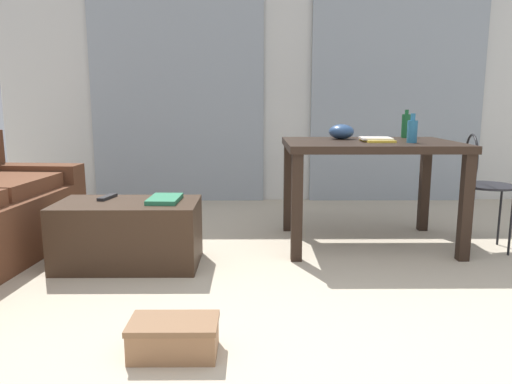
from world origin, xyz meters
name	(u,v)px	position (x,y,z in m)	size (l,w,h in m)	color
ground_plane	(309,266)	(0.00, 1.39, 0.00)	(8.57, 8.57, 0.00)	beige
wall_back	(287,77)	(0.00, 3.57, 1.27)	(5.82, 0.10, 2.54)	silver
curtains	(288,87)	(0.00, 3.49, 1.16)	(3.98, 0.03, 2.33)	#99A3AD
coffee_table	(129,234)	(-1.13, 1.42, 0.20)	(0.87, 0.48, 0.41)	#382619
craft_table	(369,156)	(0.47, 1.88, 0.64)	(1.18, 0.86, 0.75)	black
wire_chair	(480,177)	(1.21, 1.76, 0.51)	(0.36, 0.38, 0.80)	black
bottle_near	(406,126)	(0.82, 2.21, 0.84)	(0.07, 0.07, 0.21)	#195B2D
bottle_far	(412,131)	(0.72, 1.73, 0.83)	(0.07, 0.07, 0.20)	teal
bowl	(341,132)	(0.31, 2.08, 0.80)	(0.18, 0.18, 0.11)	#2D4C7A
book_stack	(377,139)	(0.51, 1.85, 0.76)	(0.22, 0.28, 0.03)	gold
tv_remote_primary	(107,197)	(-1.28, 1.52, 0.42)	(0.05, 0.18, 0.02)	#232326
magazine	(165,199)	(-0.90, 1.44, 0.42)	(0.18, 0.29, 0.03)	#2D7F56
shoebox	(174,337)	(-0.67, 0.30, 0.07)	(0.36, 0.21, 0.15)	#996B47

